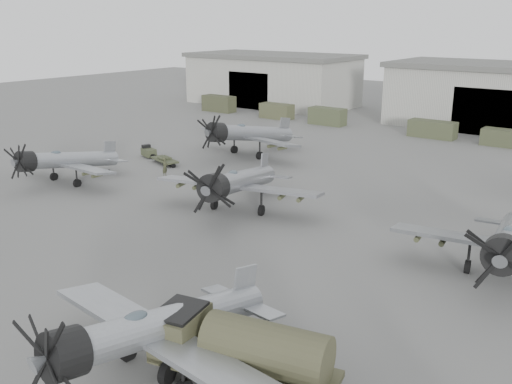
{
  "coord_description": "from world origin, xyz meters",
  "views": [
    {
      "loc": [
        20.28,
        -20.2,
        14.37
      ],
      "look_at": [
        -3.21,
        11.01,
        2.5
      ],
      "focal_mm": 40.0,
      "sensor_mm": 36.0,
      "label": 1
    }
  ],
  "objects_px": {
    "aircraft_mid_1": "(236,183)",
    "ground_crew": "(165,167)",
    "aircraft_near_1": "(149,330)",
    "aircraft_mid_0": "(62,161)",
    "aircraft_mid_2": "(508,242)",
    "aircraft_far_0": "(246,134)",
    "fuel_tanker": "(241,347)",
    "tug_trailer": "(155,155)"
  },
  "relations": [
    {
      "from": "aircraft_near_1",
      "to": "fuel_tanker",
      "type": "height_order",
      "value": "aircraft_near_1"
    },
    {
      "from": "aircraft_mid_2",
      "to": "aircraft_mid_0",
      "type": "bearing_deg",
      "value": 175.61
    },
    {
      "from": "aircraft_mid_0",
      "to": "ground_crew",
      "type": "relative_size",
      "value": 6.3
    },
    {
      "from": "aircraft_mid_2",
      "to": "ground_crew",
      "type": "distance_m",
      "value": 32.15
    },
    {
      "from": "aircraft_mid_2",
      "to": "aircraft_mid_1",
      "type": "bearing_deg",
      "value": 170.58
    },
    {
      "from": "aircraft_mid_2",
      "to": "ground_crew",
      "type": "xyz_separation_m",
      "value": [
        -31.82,
        4.31,
        -1.45
      ]
    },
    {
      "from": "aircraft_mid_0",
      "to": "ground_crew",
      "type": "height_order",
      "value": "aircraft_mid_0"
    },
    {
      "from": "aircraft_mid_0",
      "to": "tug_trailer",
      "type": "height_order",
      "value": "aircraft_mid_0"
    },
    {
      "from": "aircraft_near_1",
      "to": "aircraft_mid_1",
      "type": "height_order",
      "value": "aircraft_mid_1"
    },
    {
      "from": "aircraft_mid_0",
      "to": "aircraft_mid_1",
      "type": "relative_size",
      "value": 0.89
    },
    {
      "from": "aircraft_near_1",
      "to": "aircraft_mid_1",
      "type": "xyz_separation_m",
      "value": [
        -10.56,
        18.76,
        0.14
      ]
    },
    {
      "from": "tug_trailer",
      "to": "ground_crew",
      "type": "distance_m",
      "value": 7.1
    },
    {
      "from": "aircraft_mid_0",
      "to": "aircraft_far_0",
      "type": "relative_size",
      "value": 0.86
    },
    {
      "from": "aircraft_mid_2",
      "to": "aircraft_far_0",
      "type": "bearing_deg",
      "value": 144.26
    },
    {
      "from": "aircraft_near_1",
      "to": "ground_crew",
      "type": "bearing_deg",
      "value": 140.7
    },
    {
      "from": "aircraft_near_1",
      "to": "fuel_tanker",
      "type": "xyz_separation_m",
      "value": [
        3.19,
        1.97,
        -0.55
      ]
    },
    {
      "from": "aircraft_mid_2",
      "to": "aircraft_far_0",
      "type": "distance_m",
      "value": 34.55
    },
    {
      "from": "aircraft_mid_1",
      "to": "aircraft_mid_2",
      "type": "relative_size",
      "value": 1.01
    },
    {
      "from": "aircraft_mid_1",
      "to": "tug_trailer",
      "type": "height_order",
      "value": "aircraft_mid_1"
    },
    {
      "from": "aircraft_far_0",
      "to": "fuel_tanker",
      "type": "xyz_separation_m",
      "value": [
        24.87,
        -32.18,
        -0.77
      ]
    },
    {
      "from": "aircraft_near_1",
      "to": "aircraft_mid_0",
      "type": "bearing_deg",
      "value": 157.06
    },
    {
      "from": "fuel_tanker",
      "to": "ground_crew",
      "type": "distance_m",
      "value": 33.27
    },
    {
      "from": "ground_crew",
      "to": "aircraft_mid_2",
      "type": "bearing_deg",
      "value": -114.24
    },
    {
      "from": "aircraft_mid_0",
      "to": "tug_trailer",
      "type": "xyz_separation_m",
      "value": [
        -0.25,
        11.42,
        -1.66
      ]
    },
    {
      "from": "aircraft_near_1",
      "to": "aircraft_far_0",
      "type": "height_order",
      "value": "aircraft_far_0"
    },
    {
      "from": "aircraft_far_0",
      "to": "aircraft_mid_1",
      "type": "bearing_deg",
      "value": -44.68
    },
    {
      "from": "aircraft_mid_2",
      "to": "tug_trailer",
      "type": "bearing_deg",
      "value": 158.39
    },
    {
      "from": "aircraft_mid_1",
      "to": "aircraft_mid_2",
      "type": "distance_m",
      "value": 19.73
    },
    {
      "from": "aircraft_mid_1",
      "to": "tug_trailer",
      "type": "xyz_separation_m",
      "value": [
        -17.88,
        8.27,
        -1.92
      ]
    },
    {
      "from": "aircraft_mid_0",
      "to": "fuel_tanker",
      "type": "height_order",
      "value": "aircraft_mid_0"
    },
    {
      "from": "aircraft_mid_1",
      "to": "fuel_tanker",
      "type": "height_order",
      "value": "aircraft_mid_1"
    },
    {
      "from": "aircraft_mid_1",
      "to": "aircraft_far_0",
      "type": "bearing_deg",
      "value": 110.81
    },
    {
      "from": "aircraft_near_1",
      "to": "tug_trailer",
      "type": "distance_m",
      "value": 39.27
    },
    {
      "from": "aircraft_far_0",
      "to": "fuel_tanker",
      "type": "relative_size",
      "value": 1.7
    },
    {
      "from": "fuel_tanker",
      "to": "tug_trailer",
      "type": "height_order",
      "value": "fuel_tanker"
    },
    {
      "from": "aircraft_mid_1",
      "to": "ground_crew",
      "type": "distance_m",
      "value": 12.87
    },
    {
      "from": "aircraft_mid_0",
      "to": "aircraft_mid_1",
      "type": "height_order",
      "value": "aircraft_mid_1"
    },
    {
      "from": "aircraft_near_1",
      "to": "fuel_tanker",
      "type": "bearing_deg",
      "value": 37.81
    },
    {
      "from": "ground_crew",
      "to": "aircraft_near_1",
      "type": "bearing_deg",
      "value": -151.86
    },
    {
      "from": "aircraft_near_1",
      "to": "aircraft_mid_0",
      "type": "distance_m",
      "value": 32.21
    },
    {
      "from": "aircraft_mid_0",
      "to": "ground_crew",
      "type": "xyz_separation_m",
      "value": [
        5.53,
        7.32,
        -1.22
      ]
    },
    {
      "from": "tug_trailer",
      "to": "aircraft_far_0",
      "type": "bearing_deg",
      "value": 63.86
    }
  ]
}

